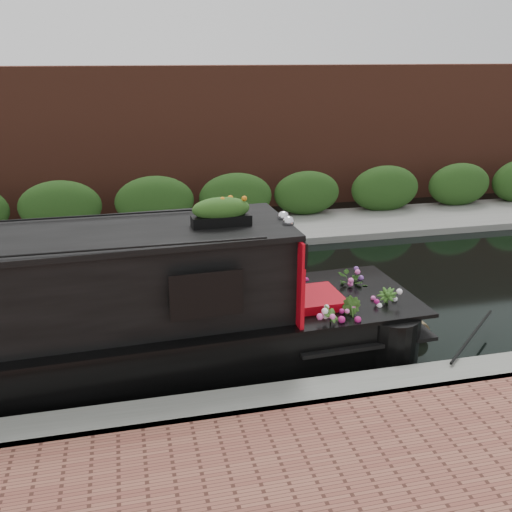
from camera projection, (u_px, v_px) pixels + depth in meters
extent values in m
plane|color=black|center=(166.00, 313.00, 10.05)|extent=(80.00, 80.00, 0.00)
cube|color=slate|center=(189.00, 424.00, 7.02)|extent=(40.00, 0.60, 0.50)
cube|color=slate|center=(152.00, 241.00, 13.90)|extent=(40.00, 2.40, 0.34)
cube|color=#214316|center=(150.00, 230.00, 14.72)|extent=(40.00, 1.10, 2.80)
cube|color=#5B2C1F|center=(146.00, 210.00, 16.65)|extent=(40.00, 1.00, 8.00)
cube|color=#B00713|center=(284.00, 269.00, 8.30)|extent=(0.13, 1.67, 1.28)
cube|color=black|center=(207.00, 295.00, 7.22)|extent=(0.86, 0.06, 0.52)
cube|color=#B00713|center=(315.00, 308.00, 8.63)|extent=(0.80, 0.89, 0.48)
sphere|color=silver|center=(288.00, 222.00, 7.92)|extent=(0.17, 0.17, 0.17)
sphere|color=silver|center=(283.00, 217.00, 8.17)|extent=(0.17, 0.17, 0.17)
cube|color=black|center=(221.00, 220.00, 7.83)|extent=(0.83, 0.29, 0.14)
ellipsoid|color=orange|center=(221.00, 207.00, 7.77)|extent=(0.90, 0.28, 0.23)
imported|color=#2F5A1E|center=(330.00, 325.00, 7.99)|extent=(0.36, 0.36, 0.58)
imported|color=#2F5A1E|center=(350.00, 318.00, 8.18)|extent=(0.34, 0.38, 0.60)
imported|color=#2F5A1E|center=(353.00, 288.00, 9.30)|extent=(0.61, 0.58, 0.54)
imported|color=#2F5A1E|center=(386.00, 306.00, 8.62)|extent=(0.44, 0.44, 0.56)
imported|color=#2F5A1E|center=(297.00, 286.00, 9.28)|extent=(0.32, 0.37, 0.60)
cylinder|color=brown|center=(416.00, 327.00, 9.18)|extent=(0.29, 0.35, 0.29)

